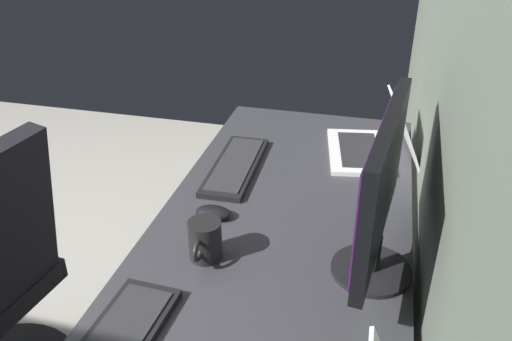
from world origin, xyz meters
TOP-DOWN VIEW (x-y plane):
  - wall_back at (0.00, 1.96)m, footprint 4.44×0.10m
  - desk at (-0.05, 1.53)m, footprint 1.83×0.72m
  - drawer_pedestal at (-0.08, 1.56)m, footprint 0.40×0.51m
  - monitor_primary at (0.00, 1.79)m, footprint 0.52×0.20m
  - laptop_leftmost at (-0.65, 1.77)m, footprint 0.39×0.34m
  - keyboard_spare at (-0.43, 1.31)m, footprint 0.42×0.15m
  - mouse_main at (-0.13, 1.33)m, footprint 0.06×0.10m
  - coffee_mug at (0.05, 1.37)m, footprint 0.13×0.09m

SIDE VIEW (x-z plane):
  - drawer_pedestal at x=-0.08m, z-range 0.00..0.69m
  - desk at x=-0.05m, z-range 0.30..1.03m
  - keyboard_spare at x=-0.43m, z-range 0.73..0.75m
  - mouse_main at x=-0.13m, z-range 0.73..0.76m
  - laptop_leftmost at x=-0.65m, z-range 0.68..0.88m
  - coffee_mug at x=0.05m, z-range 0.73..0.84m
  - monitor_primary at x=0.00m, z-range 0.76..1.18m
  - wall_back at x=0.00m, z-range 0.00..2.60m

